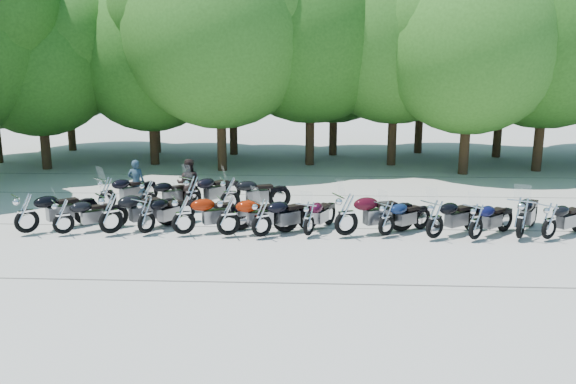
{
  "coord_description": "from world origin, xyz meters",
  "views": [
    {
      "loc": [
        0.77,
        -14.74,
        4.63
      ],
      "look_at": [
        0.0,
        1.5,
        1.1
      ],
      "focal_mm": 35.0,
      "sensor_mm": 36.0,
      "label": 1
    }
  ],
  "objects_px": {
    "motorcycle_9": "(386,218)",
    "motorcycle_17": "(230,193)",
    "motorcycle_1": "(63,216)",
    "motorcycle_5": "(228,215)",
    "motorcycle_15": "(148,194)",
    "motorcycle_13": "(550,220)",
    "motorcycle_0": "(26,212)",
    "rider_1": "(189,183)",
    "motorcycle_16": "(193,192)",
    "rider_0": "(136,182)",
    "motorcycle_6": "(262,217)",
    "motorcycle_11": "(476,221)",
    "motorcycle_3": "(146,214)",
    "motorcycle_4": "(183,214)",
    "motorcycle_12": "(522,217)",
    "motorcycle_2": "(110,212)",
    "motorcycle_14": "(107,192)",
    "motorcycle_8": "(346,213)",
    "motorcycle_10": "(435,218)",
    "motorcycle_7": "(309,218)"
  },
  "relations": [
    {
      "from": "motorcycle_9",
      "to": "motorcycle_17",
      "type": "height_order",
      "value": "motorcycle_17"
    },
    {
      "from": "motorcycle_8",
      "to": "motorcycle_1",
      "type": "bearing_deg",
      "value": 67.37
    },
    {
      "from": "motorcycle_12",
      "to": "motorcycle_13",
      "type": "distance_m",
      "value": 0.77
    },
    {
      "from": "motorcycle_10",
      "to": "motorcycle_17",
      "type": "bearing_deg",
      "value": 28.9
    },
    {
      "from": "motorcycle_2",
      "to": "motorcycle_12",
      "type": "bearing_deg",
      "value": -130.93
    },
    {
      "from": "motorcycle_12",
      "to": "motorcycle_3",
      "type": "bearing_deg",
      "value": 30.01
    },
    {
      "from": "motorcycle_9",
      "to": "motorcycle_16",
      "type": "xyz_separation_m",
      "value": [
        -6.08,
        2.67,
        0.1
      ]
    },
    {
      "from": "motorcycle_3",
      "to": "motorcycle_0",
      "type": "bearing_deg",
      "value": 35.08
    },
    {
      "from": "motorcycle_4",
      "to": "motorcycle_6",
      "type": "xyz_separation_m",
      "value": [
        2.23,
        -0.11,
        -0.03
      ]
    },
    {
      "from": "motorcycle_1",
      "to": "motorcycle_11",
      "type": "bearing_deg",
      "value": -126.23
    },
    {
      "from": "motorcycle_9",
      "to": "motorcycle_17",
      "type": "xyz_separation_m",
      "value": [
        -4.82,
        2.61,
        0.09
      ]
    },
    {
      "from": "motorcycle_12",
      "to": "motorcycle_13",
      "type": "relative_size",
      "value": 1.13
    },
    {
      "from": "motorcycle_6",
      "to": "motorcycle_8",
      "type": "bearing_deg",
      "value": -122.38
    },
    {
      "from": "motorcycle_7",
      "to": "motorcycle_13",
      "type": "height_order",
      "value": "motorcycle_13"
    },
    {
      "from": "motorcycle_10",
      "to": "motorcycle_4",
      "type": "bearing_deg",
      "value": 53.24
    },
    {
      "from": "motorcycle_11",
      "to": "motorcycle_13",
      "type": "distance_m",
      "value": 2.03
    },
    {
      "from": "motorcycle_13",
      "to": "motorcycle_15",
      "type": "distance_m",
      "value": 12.32
    },
    {
      "from": "motorcycle_0",
      "to": "motorcycle_14",
      "type": "relative_size",
      "value": 1.06
    },
    {
      "from": "motorcycle_2",
      "to": "motorcycle_16",
      "type": "xyz_separation_m",
      "value": [
        1.73,
        2.86,
        -0.02
      ]
    },
    {
      "from": "motorcycle_6",
      "to": "motorcycle_8",
      "type": "relative_size",
      "value": 0.89
    },
    {
      "from": "motorcycle_1",
      "to": "rider_0",
      "type": "bearing_deg",
      "value": -49.39
    },
    {
      "from": "motorcycle_9",
      "to": "motorcycle_14",
      "type": "distance_m",
      "value": 9.36
    },
    {
      "from": "motorcycle_0",
      "to": "motorcycle_13",
      "type": "relative_size",
      "value": 1.13
    },
    {
      "from": "motorcycle_13",
      "to": "rider_1",
      "type": "height_order",
      "value": "rider_1"
    },
    {
      "from": "motorcycle_16",
      "to": "rider_0",
      "type": "height_order",
      "value": "rider_0"
    },
    {
      "from": "motorcycle_11",
      "to": "motorcycle_15",
      "type": "relative_size",
      "value": 1.0
    },
    {
      "from": "motorcycle_1",
      "to": "motorcycle_5",
      "type": "bearing_deg",
      "value": -125.69
    },
    {
      "from": "motorcycle_3",
      "to": "motorcycle_2",
      "type": "bearing_deg",
      "value": 38.51
    },
    {
      "from": "motorcycle_4",
      "to": "rider_0",
      "type": "relative_size",
      "value": 1.48
    },
    {
      "from": "rider_0",
      "to": "motorcycle_11",
      "type": "bearing_deg",
      "value": 160.74
    },
    {
      "from": "motorcycle_3",
      "to": "motorcycle_4",
      "type": "distance_m",
      "value": 1.1
    },
    {
      "from": "motorcycle_9",
      "to": "motorcycle_14",
      "type": "xyz_separation_m",
      "value": [
        -8.97,
        2.67,
        0.06
      ]
    },
    {
      "from": "motorcycle_5",
      "to": "motorcycle_16",
      "type": "bearing_deg",
      "value": 8.75
    },
    {
      "from": "motorcycle_4",
      "to": "motorcycle_14",
      "type": "distance_m",
      "value": 4.31
    },
    {
      "from": "motorcycle_1",
      "to": "motorcycle_9",
      "type": "bearing_deg",
      "value": -124.64
    },
    {
      "from": "motorcycle_1",
      "to": "motorcycle_5",
      "type": "height_order",
      "value": "motorcycle_5"
    },
    {
      "from": "motorcycle_13",
      "to": "motorcycle_0",
      "type": "bearing_deg",
      "value": 54.08
    },
    {
      "from": "motorcycle_6",
      "to": "motorcycle_11",
      "type": "distance_m",
      "value": 5.92
    },
    {
      "from": "motorcycle_6",
      "to": "motorcycle_15",
      "type": "relative_size",
      "value": 1.07
    },
    {
      "from": "motorcycle_4",
      "to": "motorcycle_17",
      "type": "height_order",
      "value": "motorcycle_17"
    },
    {
      "from": "motorcycle_8",
      "to": "motorcycle_9",
      "type": "relative_size",
      "value": 1.22
    },
    {
      "from": "motorcycle_8",
      "to": "motorcycle_13",
      "type": "distance_m",
      "value": 5.58
    },
    {
      "from": "motorcycle_0",
      "to": "motorcycle_15",
      "type": "bearing_deg",
      "value": -87.43
    },
    {
      "from": "motorcycle_15",
      "to": "rider_1",
      "type": "height_order",
      "value": "rider_1"
    },
    {
      "from": "motorcycle_3",
      "to": "motorcycle_7",
      "type": "distance_m",
      "value": 4.65
    },
    {
      "from": "motorcycle_10",
      "to": "motorcycle_15",
      "type": "bearing_deg",
      "value": 35.84
    },
    {
      "from": "motorcycle_1",
      "to": "motorcycle_17",
      "type": "bearing_deg",
      "value": -92.84
    },
    {
      "from": "motorcycle_11",
      "to": "motorcycle_10",
      "type": "bearing_deg",
      "value": 45.31
    },
    {
      "from": "motorcycle_4",
      "to": "motorcycle_16",
      "type": "bearing_deg",
      "value": -18.16
    },
    {
      "from": "motorcycle_15",
      "to": "motorcycle_17",
      "type": "distance_m",
      "value": 2.74
    }
  ]
}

